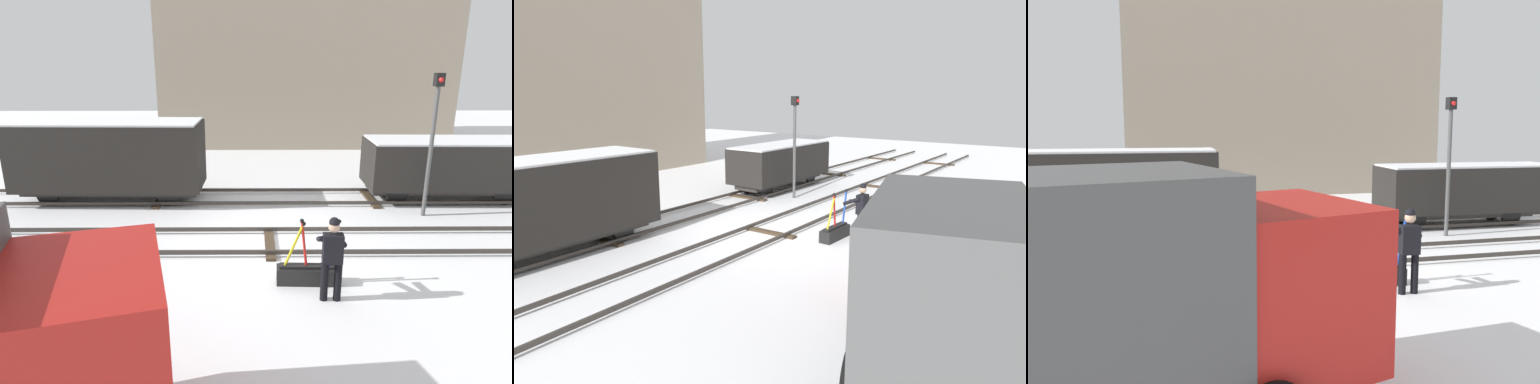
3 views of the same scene
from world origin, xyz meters
The scene contains 10 objects.
ground_plane centered at (0.00, 0.00, 0.00)m, with size 60.00×60.00×0.00m, color white.
track_main_line centered at (0.00, 0.00, 0.11)m, with size 44.00×1.94×0.18m.
track_siding_near centered at (0.00, 3.66, 0.11)m, with size 44.00×1.94×0.18m.
switch_lever_frame centered at (0.69, -1.96, 0.25)m, with size 1.30×0.41×1.45m.
rail_worker centered at (1.09, -2.60, 0.97)m, with size 0.55×0.66×1.73m.
delivery_truck centered at (-4.18, -6.51, 1.62)m, with size 5.80×3.55×2.90m.
signal_post centered at (4.74, 2.10, 2.53)m, with size 0.24×0.32×4.17m.
apartment_building centered at (2.38, 15.25, 6.47)m, with size 15.56×6.67×12.93m.
freight_car_mid_siding centered at (6.01, 3.66, 1.20)m, with size 5.35×2.06×2.05m.
freight_car_back_track centered at (-5.08, 3.66, 1.51)m, with size 6.04×2.18×2.66m.
Camera 3 is at (-3.61, -11.75, 3.34)m, focal length 36.06 mm.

